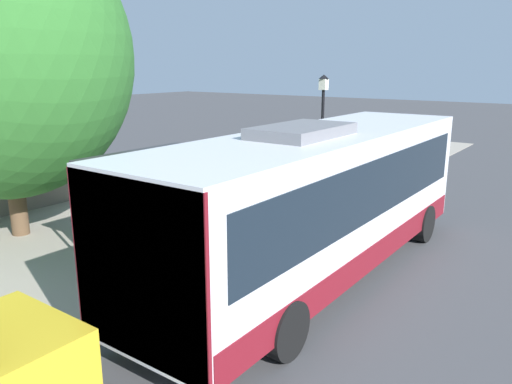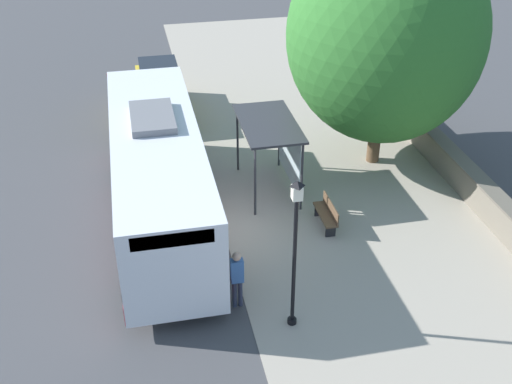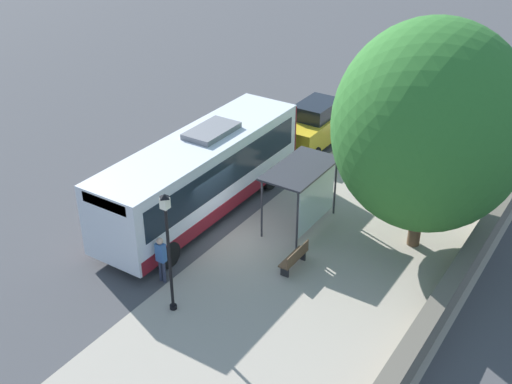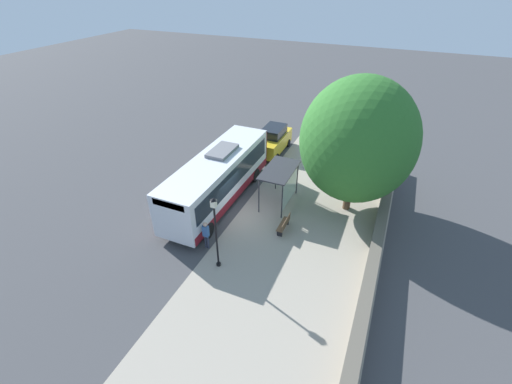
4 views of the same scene
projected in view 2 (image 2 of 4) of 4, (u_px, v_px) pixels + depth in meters
ground_plane at (224, 231)px, 20.38m from camera, size 120.00×120.00×0.00m
sidewalk_plaza at (358, 214)px, 21.17m from camera, size 9.00×44.00×0.02m
stone_wall at (473, 187)px, 21.60m from camera, size 0.60×20.00×1.09m
bus at (158, 173)px, 19.89m from camera, size 2.79×10.46×3.47m
bus_shelter at (273, 133)px, 21.46m from camera, size 1.85×3.36×2.58m
pedestrian at (237, 275)px, 16.84m from camera, size 0.34×0.24×1.78m
bench at (327, 214)px, 20.37m from camera, size 0.40×1.50×0.88m
street_lamp_near at (295, 244)px, 15.45m from camera, size 0.28×0.28×4.35m
shade_tree at (386, 35)px, 21.74m from camera, size 6.80×6.80×8.60m
parked_car_behind_bus at (161, 91)px, 27.32m from camera, size 1.98×4.57×2.19m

